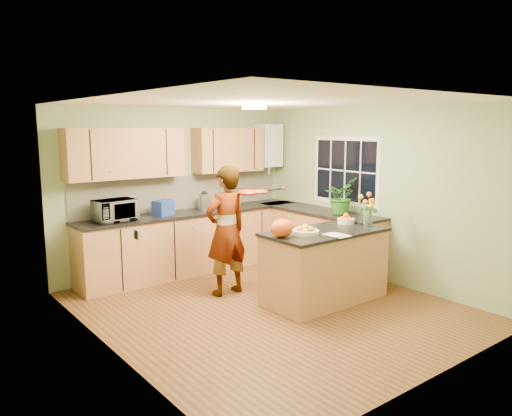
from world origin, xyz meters
TOP-DOWN VIEW (x-y plane):
  - floor at (0.00, 0.00)m, footprint 4.50×4.50m
  - ceiling at (0.00, 0.00)m, footprint 4.00×4.50m
  - wall_back at (0.00, 2.25)m, footprint 4.00×0.02m
  - wall_front at (0.00, -2.25)m, footprint 4.00×0.02m
  - wall_left at (-2.00, 0.00)m, footprint 0.02×4.50m
  - wall_right at (2.00, 0.00)m, footprint 0.02×4.50m
  - back_counter at (0.10, 1.95)m, footprint 3.64×0.62m
  - right_counter at (1.70, 0.85)m, footprint 0.62×2.24m
  - splashback at (0.10, 2.23)m, footprint 3.60×0.02m
  - upper_cabinets at (-0.18, 2.08)m, footprint 3.20×0.34m
  - boiler at (1.70, 2.09)m, footprint 0.40×0.30m
  - window_right at (1.99, 0.60)m, footprint 0.01×1.30m
  - light_switch at (-1.99, -0.60)m, footprint 0.02×0.09m
  - ceiling_lamp at (0.00, 0.30)m, footprint 0.30×0.30m
  - peninsula_island at (0.73, -0.23)m, footprint 1.61×0.82m
  - fruit_dish at (0.38, -0.23)m, footprint 0.34×0.34m
  - orange_bowl at (1.28, -0.08)m, footprint 0.23×0.23m
  - flower_vase at (1.33, -0.41)m, footprint 0.27×0.27m
  - orange_bag at (0.04, -0.18)m, footprint 0.35×0.32m
  - papers at (0.63, -0.53)m, footprint 0.21×0.28m
  - violinist at (-0.11, 0.76)m, footprint 0.65×0.44m
  - violin at (0.09, 0.54)m, footprint 0.66×0.58m
  - microwave at (-1.16, 1.91)m, footprint 0.57×0.41m
  - blue_box at (-0.43, 1.92)m, footprint 0.33×0.28m
  - kettle at (0.32, 1.99)m, footprint 0.18×0.18m
  - jar_cream at (0.75, 2.00)m, footprint 0.12×0.12m
  - jar_white at (0.90, 1.95)m, footprint 0.14×0.14m
  - potted_plant at (1.70, 0.42)m, footprint 0.61×0.57m

SIDE VIEW (x-z plane):
  - floor at x=0.00m, z-range 0.00..0.00m
  - peninsula_island at x=0.73m, z-range 0.00..0.92m
  - back_counter at x=0.10m, z-range 0.00..0.94m
  - right_counter at x=1.70m, z-range 0.00..0.94m
  - violinist at x=-0.11m, z-range 0.00..1.72m
  - papers at x=0.63m, z-range 0.92..0.93m
  - fruit_dish at x=0.38m, z-range 0.91..1.03m
  - orange_bowl at x=1.28m, z-range 0.91..1.04m
  - jar_cream at x=0.75m, z-range 0.94..1.10m
  - orange_bag at x=0.04m, z-range 0.92..1.14m
  - jar_white at x=0.90m, z-range 0.94..1.12m
  - blue_box at x=-0.43m, z-range 0.94..1.16m
  - kettle at x=0.32m, z-range 0.91..1.24m
  - microwave at x=-1.16m, z-range 0.94..1.24m
  - splashback at x=0.10m, z-range 0.94..1.46m
  - potted_plant at x=1.70m, z-range 0.94..1.47m
  - flower_vase at x=1.33m, z-range 1.00..1.50m
  - wall_back at x=0.00m, z-range 0.00..2.50m
  - wall_front at x=0.00m, z-range 0.00..2.50m
  - wall_left at x=-2.00m, z-range 0.00..2.50m
  - wall_right at x=2.00m, z-range 0.00..2.50m
  - light_switch at x=-1.99m, z-range 1.26..1.34m
  - violin at x=0.09m, z-range 1.30..1.46m
  - window_right at x=1.99m, z-range 1.02..2.08m
  - upper_cabinets at x=-0.18m, z-range 1.50..2.20m
  - boiler at x=1.70m, z-range 1.47..2.33m
  - ceiling_lamp at x=0.00m, z-range 2.43..2.50m
  - ceiling at x=0.00m, z-range 2.49..2.51m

